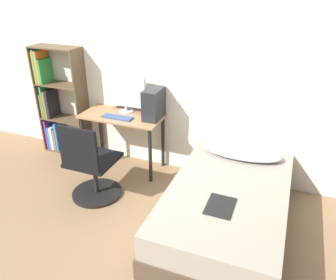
% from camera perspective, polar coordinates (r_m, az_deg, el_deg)
% --- Properties ---
extents(ground_plane, '(14.00, 14.00, 0.00)m').
position_cam_1_polar(ground_plane, '(3.49, -9.16, -15.35)').
color(ground_plane, '#846647').
extents(wall_back, '(8.00, 0.05, 2.50)m').
position_cam_1_polar(wall_back, '(4.05, -0.09, 11.34)').
color(wall_back, silver).
rests_on(wall_back, ground_plane).
extents(desk, '(1.05, 0.51, 0.75)m').
position_cam_1_polar(desk, '(4.23, -7.93, 2.64)').
color(desk, '#997047').
rests_on(desk, ground_plane).
extents(bookshelf, '(0.68, 0.29, 1.51)m').
position_cam_1_polar(bookshelf, '(4.91, -18.98, 5.70)').
color(bookshelf, brown).
rests_on(bookshelf, ground_plane).
extents(office_chair, '(0.58, 0.58, 0.95)m').
position_cam_1_polar(office_chair, '(3.80, -13.21, -5.11)').
color(office_chair, black).
rests_on(office_chair, ground_plane).
extents(bed, '(1.15, 1.89, 0.47)m').
position_cam_1_polar(bed, '(3.41, 10.17, -11.58)').
color(bed, '#4C3D2D').
rests_on(bed, ground_plane).
extents(pillow, '(0.88, 0.36, 0.11)m').
position_cam_1_polar(pillow, '(3.82, 12.71, -2.05)').
color(pillow, '#B2B7C6').
rests_on(pillow, bed).
extents(magazine, '(0.24, 0.32, 0.01)m').
position_cam_1_polar(magazine, '(3.02, 9.06, -11.26)').
color(magazine, black).
rests_on(magazine, bed).
extents(monitor, '(0.57, 0.19, 0.48)m').
position_cam_1_polar(monitor, '(4.22, -7.44, 8.18)').
color(monitor, '#B7B7BC').
rests_on(monitor, desk).
extents(keyboard, '(0.39, 0.12, 0.02)m').
position_cam_1_polar(keyboard, '(4.10, -8.82, 3.92)').
color(keyboard, '#33477A').
rests_on(keyboard, desk).
extents(pc_tower, '(0.18, 0.34, 0.37)m').
position_cam_1_polar(pc_tower, '(4.00, -2.52, 6.30)').
color(pc_tower, '#232328').
rests_on(pc_tower, desk).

